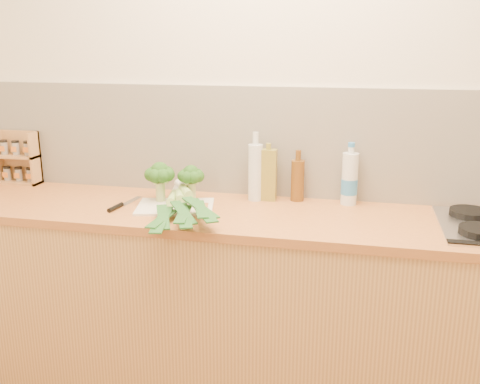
% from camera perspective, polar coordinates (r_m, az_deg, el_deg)
% --- Properties ---
extents(room_shell, '(3.50, 3.50, 3.50)m').
position_cam_1_polar(room_shell, '(2.62, 4.18, 5.26)').
color(room_shell, beige).
rests_on(room_shell, ground).
extents(counter, '(3.20, 0.62, 0.90)m').
position_cam_1_polar(counter, '(2.58, 2.88, -11.79)').
color(counter, tan).
rests_on(counter, ground).
extents(chopping_board, '(0.40, 0.33, 0.01)m').
position_cam_1_polar(chopping_board, '(2.50, -6.91, -1.56)').
color(chopping_board, beige).
rests_on(chopping_board, counter).
extents(broccoli_left, '(0.14, 0.14, 0.19)m').
position_cam_1_polar(broccoli_left, '(2.55, -8.55, 1.85)').
color(broccoli_left, '#9EB167').
rests_on(broccoli_left, chopping_board).
extents(broccoli_right, '(0.13, 0.13, 0.17)m').
position_cam_1_polar(broccoli_right, '(2.54, -5.25, 1.67)').
color(broccoli_right, '#9EB167').
rests_on(broccoli_right, chopping_board).
extents(leek_front, '(0.20, 0.69, 0.04)m').
position_cam_1_polar(leek_front, '(2.48, -7.41, -1.05)').
color(leek_front, white).
rests_on(leek_front, chopping_board).
extents(leek_mid, '(0.28, 0.60, 0.04)m').
position_cam_1_polar(leek_mid, '(2.43, -6.34, -0.96)').
color(leek_mid, white).
rests_on(leek_mid, chopping_board).
extents(leek_back, '(0.37, 0.58, 0.04)m').
position_cam_1_polar(leek_back, '(2.44, -5.39, -0.42)').
color(leek_back, white).
rests_on(leek_back, chopping_board).
extents(chefs_knife, '(0.06, 0.28, 0.02)m').
position_cam_1_polar(chefs_knife, '(2.55, -12.73, -1.44)').
color(chefs_knife, silver).
rests_on(chefs_knife, counter).
extents(spice_rack, '(0.24, 0.09, 0.28)m').
position_cam_1_polar(spice_rack, '(3.14, -22.53, 3.12)').
color(spice_rack, tan).
rests_on(spice_rack, counter).
extents(oil_tin, '(0.08, 0.05, 0.28)m').
position_cam_1_polar(oil_tin, '(2.58, 3.02, 1.87)').
color(oil_tin, olive).
rests_on(oil_tin, counter).
extents(glass_bottle, '(0.07, 0.07, 0.33)m').
position_cam_1_polar(glass_bottle, '(2.58, 1.65, 2.21)').
color(glass_bottle, silver).
rests_on(glass_bottle, counter).
extents(amber_bottle, '(0.06, 0.06, 0.25)m').
position_cam_1_polar(amber_bottle, '(2.59, 6.16, 1.32)').
color(amber_bottle, brown).
rests_on(amber_bottle, counter).
extents(water_bottle, '(0.08, 0.08, 0.28)m').
position_cam_1_polar(water_bottle, '(2.57, 11.60, 1.23)').
color(water_bottle, silver).
rests_on(water_bottle, counter).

